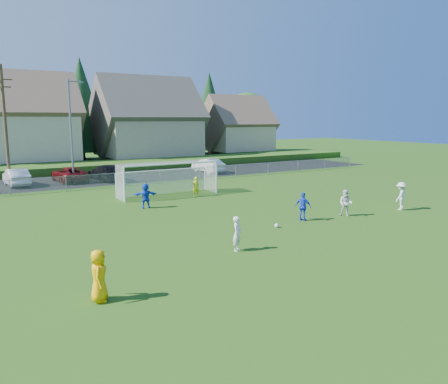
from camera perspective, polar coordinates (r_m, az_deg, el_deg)
The scene contains 21 objects.
ground at distance 19.77m, azimuth 12.40°, elevation -7.32°, with size 160.00×160.00×0.00m, color #193D0C.
asphalt_lot at distance 43.46m, azimuth -13.67°, elevation 1.84°, with size 60.00×60.00×0.00m, color black.
grass_embankment at distance 50.55m, azimuth -16.35°, elevation 3.23°, with size 70.00×6.00×0.80m, color #1E420F.
soccer_ball at distance 23.16m, azimuth 6.89°, elevation -4.37°, with size 0.22×0.22×0.22m, color white.
referee at distance 14.38m, azimuth -16.04°, elevation -10.46°, with size 0.82×0.53×1.67m, color #F8AC04.
player_white_a at distance 18.92m, azimuth 1.73°, elevation -5.46°, with size 0.56×0.36×1.52m, color silver.
player_white_b at distance 26.45m, azimuth 15.61°, elevation -1.41°, with size 0.76×0.60×1.57m, color silver.
player_white_c at distance 29.42m, azimuth 22.11°, elevation -0.49°, with size 1.13×0.65×1.75m, color silver.
player_blue_a at distance 24.81m, azimuth 10.30°, elevation -1.89°, with size 0.94×0.39×1.60m, color blue.
player_blue_b at distance 28.24m, azimuth -10.21°, elevation -0.48°, with size 1.50×0.48×1.61m, color blue.
goalkeeper at distance 32.00m, azimuth -3.70°, elevation 0.70°, with size 0.53×0.35×1.46m, color yellow.
car_b at distance 41.08m, azimuth -25.49°, elevation 1.75°, with size 1.54×4.42×1.45m, color silver.
car_c at distance 41.89m, azimuth -19.55°, elevation 2.20°, with size 2.25×4.88×1.35m, color #5D0A0E.
car_d at distance 41.92m, azimuth -15.23°, elevation 2.48°, with size 2.01×4.95×1.44m, color black.
car_f at distance 46.18m, azimuth -2.10°, elevation 3.47°, with size 1.56×4.47×1.47m, color silver.
soccer_goal at distance 32.64m, azimuth -7.46°, elevation 2.40°, with size 7.42×1.90×2.50m.
chainlink_fence at distance 38.23m, azimuth -11.12°, elevation 1.84°, with size 52.06×0.06×1.20m.
streetlight at distance 40.47m, azimuth -19.31°, elevation 7.89°, with size 1.38×0.18×9.00m.
utility_pole at distance 40.66m, azimuth -26.66°, elevation 7.86°, with size 1.60×0.26×10.00m.
houses_row at distance 58.01m, azimuth -16.79°, elevation 10.85°, with size 53.90×11.45×13.27m.
tree_row at distance 63.86m, azimuth -19.08°, elevation 10.20°, with size 65.98×12.36×13.80m.
Camera 1 is at (-13.29, -13.48, 5.68)m, focal length 35.00 mm.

